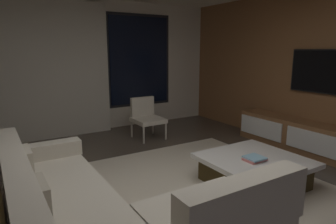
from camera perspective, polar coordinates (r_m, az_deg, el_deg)
floor at (r=3.44m, az=2.29°, el=-17.68°), size 9.20×9.20×0.00m
back_wall_with_window at (r=6.31m, az=-16.87°, el=8.19°), size 6.60×0.30×2.70m
area_rug at (r=3.55m, az=8.14°, el=-16.66°), size 3.20×3.80×0.01m
sectional_couch at (r=2.76m, az=-12.64°, el=-19.01°), size 1.98×2.50×0.82m
coffee_table at (r=3.99m, az=16.16°, el=-10.81°), size 1.16×1.16×0.36m
book_stack_on_coffee_table at (r=3.84m, az=16.28°, el=-8.58°), size 0.26×0.22×0.05m
accent_chair_near_window at (r=5.80m, az=-4.20°, el=-0.70°), size 0.55×0.57×0.78m
media_console at (r=5.31m, az=27.76°, el=-5.27°), size 0.46×3.10×0.52m
mounted_tv at (r=5.38m, az=28.08°, el=6.83°), size 0.05×1.22×0.70m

